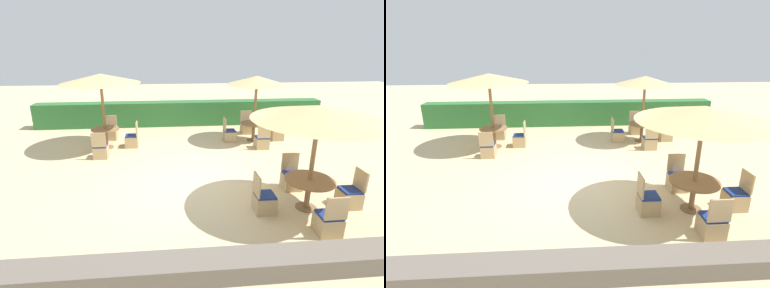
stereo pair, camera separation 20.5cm
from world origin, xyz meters
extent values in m
plane|color=#D1BA8C|center=(0.00, 0.00, 0.00)|extent=(40.00, 40.00, 0.00)
cube|color=#2D6B33|center=(0.00, 6.01, 0.55)|extent=(13.00, 0.70, 1.09)
cube|color=#6B6056|center=(0.00, -3.56, 0.18)|extent=(10.00, 0.56, 0.36)
cylinder|color=olive|center=(2.67, 3.39, 1.21)|extent=(0.10, 0.10, 2.42)
cone|color=tan|center=(2.67, 3.39, 2.34)|extent=(2.23, 2.23, 0.32)
cylinder|color=olive|center=(2.67, 3.39, 0.01)|extent=(0.48, 0.48, 0.03)
cylinder|color=olive|center=(2.67, 3.39, 0.34)|extent=(0.12, 0.12, 0.67)
cylinder|color=olive|center=(2.67, 3.39, 0.69)|extent=(0.99, 0.99, 0.04)
cube|color=tan|center=(3.62, 3.41, 0.20)|extent=(0.46, 0.46, 0.40)
cube|color=navy|center=(3.62, 3.41, 0.43)|extent=(0.42, 0.42, 0.05)
cube|color=tan|center=(3.83, 3.41, 0.69)|extent=(0.04, 0.46, 0.48)
cube|color=tan|center=(1.73, 3.43, 0.20)|extent=(0.46, 0.46, 0.40)
cube|color=navy|center=(1.73, 3.43, 0.43)|extent=(0.42, 0.42, 0.05)
cube|color=tan|center=(1.52, 3.43, 0.69)|extent=(0.04, 0.46, 0.48)
cube|color=tan|center=(2.67, 4.38, 0.20)|extent=(0.46, 0.46, 0.40)
cube|color=navy|center=(2.67, 4.38, 0.43)|extent=(0.42, 0.42, 0.05)
cube|color=tan|center=(2.67, 4.59, 0.69)|extent=(0.46, 0.04, 0.48)
cube|color=tan|center=(2.72, 2.50, 0.20)|extent=(0.46, 0.46, 0.40)
cube|color=navy|center=(2.72, 2.50, 0.43)|extent=(0.42, 0.42, 0.05)
cube|color=tan|center=(2.72, 2.29, 0.69)|extent=(0.46, 0.04, 0.48)
cylinder|color=olive|center=(-2.91, 3.08, 1.29)|extent=(0.10, 0.10, 2.59)
cone|color=tan|center=(-2.91, 3.08, 2.51)|extent=(2.73, 2.73, 0.32)
cylinder|color=olive|center=(-2.91, 3.08, 0.01)|extent=(0.48, 0.48, 0.03)
cylinder|color=olive|center=(-2.91, 3.08, 0.35)|extent=(0.12, 0.12, 0.69)
cylinder|color=olive|center=(-2.91, 3.08, 0.71)|extent=(0.99, 0.99, 0.04)
cube|color=tan|center=(-2.92, 2.08, 0.20)|extent=(0.46, 0.46, 0.40)
cube|color=navy|center=(-2.92, 2.08, 0.43)|extent=(0.42, 0.42, 0.05)
cube|color=tan|center=(-2.92, 1.87, 0.69)|extent=(0.46, 0.04, 0.48)
cube|color=tan|center=(-2.00, 3.10, 0.20)|extent=(0.46, 0.46, 0.40)
cube|color=navy|center=(-2.00, 3.10, 0.43)|extent=(0.42, 0.42, 0.05)
cube|color=tan|center=(-1.79, 3.10, 0.69)|extent=(0.04, 0.46, 0.48)
cube|color=tan|center=(-2.91, 4.07, 0.20)|extent=(0.46, 0.46, 0.40)
cube|color=navy|center=(-2.91, 4.07, 0.43)|extent=(0.42, 0.42, 0.05)
cube|color=tan|center=(-2.91, 4.28, 0.69)|extent=(0.46, 0.04, 0.48)
cylinder|color=olive|center=(2.48, -1.64, 1.19)|extent=(0.10, 0.10, 2.37)
cone|color=tan|center=(2.48, -1.64, 2.29)|extent=(2.88, 2.88, 0.32)
cylinder|color=olive|center=(2.48, -1.64, 0.01)|extent=(0.48, 0.48, 0.03)
cylinder|color=olive|center=(2.48, -1.64, 0.35)|extent=(0.12, 0.12, 0.70)
cylinder|color=olive|center=(2.48, -1.64, 0.72)|extent=(1.11, 1.11, 0.04)
cube|color=tan|center=(1.45, -1.69, 0.20)|extent=(0.46, 0.46, 0.40)
cube|color=navy|center=(1.45, -1.69, 0.43)|extent=(0.42, 0.42, 0.05)
cube|color=tan|center=(1.24, -1.69, 0.69)|extent=(0.04, 0.46, 0.48)
cube|color=tan|center=(2.46, -2.61, 0.20)|extent=(0.46, 0.46, 0.40)
cube|color=navy|center=(2.46, -2.61, 0.43)|extent=(0.42, 0.42, 0.05)
cube|color=tan|center=(2.46, -2.82, 0.69)|extent=(0.46, 0.04, 0.48)
cube|color=tan|center=(3.51, -1.65, 0.20)|extent=(0.46, 0.46, 0.40)
cube|color=navy|center=(3.51, -1.65, 0.43)|extent=(0.42, 0.42, 0.05)
cube|color=tan|center=(3.72, -1.65, 0.69)|extent=(0.04, 0.46, 0.48)
cube|color=tan|center=(2.52, -0.66, 0.20)|extent=(0.46, 0.46, 0.40)
cube|color=navy|center=(2.52, -0.66, 0.43)|extent=(0.42, 0.42, 0.05)
cube|color=tan|center=(2.52, -0.45, 0.69)|extent=(0.46, 0.04, 0.48)
camera|label=1|loc=(-0.76, -7.53, 3.72)|focal=28.00mm
camera|label=2|loc=(-0.55, -7.54, 3.72)|focal=28.00mm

